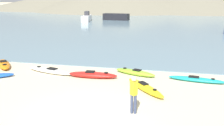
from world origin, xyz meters
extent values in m
plane|color=beige|center=(0.00, 0.00, 0.00)|extent=(400.00, 400.00, 0.00)
cube|color=slate|center=(0.00, 42.15, 0.03)|extent=(160.00, 70.00, 0.06)
cone|color=gray|center=(-43.28, 97.05, 3.31)|extent=(64.61, 64.61, 6.62)
cone|color=gray|center=(9.36, 87.90, 3.03)|extent=(56.19, 56.19, 6.06)
ellipsoid|color=teal|center=(4.70, 5.48, 0.13)|extent=(3.25, 1.04, 0.25)
cube|color=black|center=(4.54, 5.51, 0.28)|extent=(0.62, 0.40, 0.05)
cylinder|color=black|center=(5.57, 5.36, 0.27)|extent=(0.20, 0.20, 0.02)
ellipsoid|color=#8CCC2D|center=(1.06, 6.04, 0.15)|extent=(2.78, 1.59, 0.31)
cube|color=black|center=(1.19, 5.99, 0.33)|extent=(0.59, 0.51, 0.05)
cylinder|color=black|center=(0.36, 6.31, 0.32)|extent=(0.23, 0.23, 0.02)
ellipsoid|color=yellow|center=(1.96, 3.35, 0.16)|extent=(2.46, 2.89, 0.33)
cube|color=black|center=(1.86, 3.48, 0.35)|extent=(0.61, 0.65, 0.05)
cylinder|color=black|center=(2.51, 2.65, 0.34)|extent=(0.20, 0.20, 0.02)
ellipsoid|color=white|center=(-4.32, 5.24, 0.14)|extent=(3.54, 1.59, 0.28)
cube|color=black|center=(-4.15, 5.19, 0.30)|extent=(0.71, 0.54, 0.05)
cylinder|color=black|center=(-5.24, 5.49, 0.29)|extent=(0.24, 0.24, 0.02)
ellipsoid|color=orange|center=(-8.17, 5.91, 0.17)|extent=(2.44, 2.72, 0.34)
cube|color=black|center=(-8.26, 6.02, 0.37)|extent=(0.66, 0.67, 0.05)
cylinder|color=black|center=(-7.66, 5.29, 0.35)|extent=(0.27, 0.27, 0.02)
ellipsoid|color=red|center=(-1.35, 4.86, 0.17)|extent=(3.03, 0.86, 0.35)
cube|color=black|center=(-1.50, 4.85, 0.37)|extent=(0.56, 0.42, 0.05)
cylinder|color=black|center=(-0.52, 4.90, 0.36)|extent=(0.25, 0.25, 0.02)
cylinder|color=#384260|center=(1.72, 0.46, 0.41)|extent=(0.12, 0.12, 0.82)
cylinder|color=#384260|center=(1.86, 0.46, 0.41)|extent=(0.12, 0.12, 0.82)
cube|color=yellow|center=(1.79, 0.46, 1.11)|extent=(0.29, 0.29, 0.58)
cylinder|color=yellow|center=(1.67, 0.46, 1.12)|extent=(0.09, 0.09, 0.55)
cylinder|color=yellow|center=(1.91, 0.46, 1.12)|extent=(0.09, 0.09, 0.55)
sphere|color=beige|center=(1.79, 0.46, 1.52)|extent=(0.22, 0.22, 0.22)
cube|color=white|center=(-13.41, 39.83, 0.62)|extent=(2.43, 6.05, 1.13)
cube|color=#333338|center=(-13.52, 40.41, 1.58)|extent=(1.12, 1.89, 0.79)
cube|color=black|center=(-8.38, 43.93, 0.72)|extent=(5.45, 2.49, 1.32)
camera|label=1|loc=(3.22, -9.61, 4.75)|focal=42.00mm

